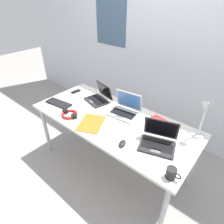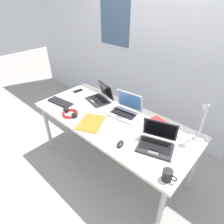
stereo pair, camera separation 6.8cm
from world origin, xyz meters
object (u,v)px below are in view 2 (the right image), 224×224
object	(u,v)px
laptop_mid_desk	(157,142)
book_stack	(158,123)
laptop_back_left	(125,110)
external_keyboard	(60,102)
computer_mouse	(120,144)
paper_folder_by_keyboard	(91,123)
desk_lamp	(202,122)
headphones	(70,113)
pill_bottle	(123,101)
cell_phone	(78,91)
laptop_back_right	(100,97)
coffee_mug	(168,175)

from	to	relation	value
laptop_mid_desk	book_stack	world-z (taller)	laptop_mid_desk
laptop_back_left	external_keyboard	world-z (taller)	laptop_back_left
external_keyboard	computer_mouse	distance (m)	1.02
computer_mouse	book_stack	bearing A→B (deg)	62.72
computer_mouse	paper_folder_by_keyboard	xyz separation A→B (m)	(-0.44, 0.05, -0.01)
desk_lamp	external_keyboard	distance (m)	1.56
book_stack	paper_folder_by_keyboard	world-z (taller)	book_stack
desk_lamp	headphones	world-z (taller)	desk_lamp
laptop_mid_desk	headphones	bearing A→B (deg)	-168.07
laptop_mid_desk	pill_bottle	world-z (taller)	laptop_mid_desk
headphones	desk_lamp	bearing A→B (deg)	24.08
computer_mouse	cell_phone	size ratio (longest dim) A/B	0.71
laptop_mid_desk	cell_phone	world-z (taller)	laptop_mid_desk
computer_mouse	cell_phone	bearing A→B (deg)	141.99
external_keyboard	cell_phone	distance (m)	0.36
laptop_mid_desk	external_keyboard	bearing A→B (deg)	-174.06
laptop_back_left	headphones	xyz separation A→B (m)	(-0.44, -0.42, -0.03)
laptop_back_right	external_keyboard	xyz separation A→B (m)	(-0.31, -0.37, -0.03)
cell_phone	headphones	size ratio (longest dim) A/B	0.64
computer_mouse	headphones	bearing A→B (deg)	162.62
computer_mouse	pill_bottle	size ratio (longest dim) A/B	1.22
desk_lamp	laptop_back_right	size ratio (longest dim) A/B	1.18
laptop_back_left	computer_mouse	xyz separation A→B (m)	(0.29, -0.42, -0.03)
cell_phone	paper_folder_by_keyboard	distance (m)	0.76
cell_phone	headphones	bearing A→B (deg)	-41.42
external_keyboard	laptop_back_left	bearing A→B (deg)	17.42
laptop_back_right	headphones	xyz separation A→B (m)	(-0.02, -0.44, -0.03)
laptop_back_right	headphones	world-z (taller)	laptop_back_right
laptop_mid_desk	coffee_mug	size ratio (longest dim) A/B	3.25
laptop_back_left	laptop_back_right	bearing A→B (deg)	176.38
headphones	external_keyboard	bearing A→B (deg)	166.16
paper_folder_by_keyboard	laptop_back_left	bearing A→B (deg)	68.13
computer_mouse	book_stack	size ratio (longest dim) A/B	0.46
book_stack	laptop_back_right	bearing A→B (deg)	-177.23
cell_phone	desk_lamp	bearing A→B (deg)	10.21
laptop_back_right	book_stack	size ratio (longest dim) A/B	1.62
laptop_back_right	cell_phone	distance (m)	0.40
laptop_mid_desk	book_stack	distance (m)	0.32
computer_mouse	external_keyboard	bearing A→B (deg)	158.56
book_stack	desk_lamp	bearing A→B (deg)	7.39
laptop_mid_desk	coffee_mug	bearing A→B (deg)	-45.90
laptop_back_left	desk_lamp	bearing A→B (deg)	8.60
laptop_back_left	laptop_mid_desk	distance (m)	0.57
desk_lamp	computer_mouse	bearing A→B (deg)	-131.18
laptop_back_right	book_stack	world-z (taller)	laptop_back_right
external_keyboard	cell_phone	bearing A→B (deg)	96.46
book_stack	headphones	bearing A→B (deg)	-149.19
computer_mouse	pill_bottle	xyz separation A→B (m)	(-0.44, 0.58, 0.02)
pill_bottle	paper_folder_by_keyboard	world-z (taller)	pill_bottle
pill_bottle	book_stack	world-z (taller)	pill_bottle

